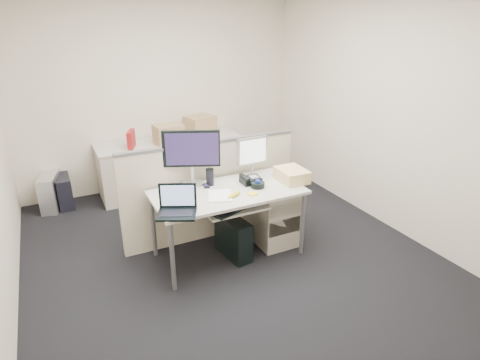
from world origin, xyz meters
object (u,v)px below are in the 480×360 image
desk (228,197)px  desk_phone (251,180)px  monitor_main (192,158)px  laptop (176,202)px

desk → desk_phone: (0.30, 0.08, 0.10)m
desk → monitor_main: 0.54m
laptop → desk_phone: laptop is taller
desk → laptop: 0.71m
monitor_main → laptop: (-0.37, -0.60, -0.16)m
desk_phone → desk: bearing=-164.3°
desk → monitor_main: bearing=128.0°
desk → laptop: size_ratio=4.48×
desk → monitor_main: size_ratio=2.60×
monitor_main → desk: bearing=-28.9°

